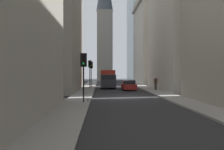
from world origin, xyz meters
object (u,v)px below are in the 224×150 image
object	(u,v)px
discarded_bottle	(88,100)
traffic_light_foreground	(83,66)
traffic_light_midblock	(90,68)
traffic_light_far_junction	(91,68)
delivery_truck	(108,79)
sedan_red	(129,85)
pedestrian	(156,83)

from	to	relation	value
discarded_bottle	traffic_light_foreground	bearing A→B (deg)	148.58
traffic_light_midblock	traffic_light_far_junction	world-z (taller)	traffic_light_midblock
traffic_light_midblock	traffic_light_far_junction	size ratio (longest dim) A/B	1.02
delivery_truck	traffic_light_foreground	xyz separation A→B (m)	(-19.65, 2.51, 1.57)
delivery_truck	sedan_red	size ratio (longest dim) A/B	1.50
traffic_light_far_junction	discarded_bottle	xyz separation A→B (m)	(-20.63, -0.48, -2.91)
traffic_light_far_junction	pedestrian	xyz separation A→B (m)	(-7.89, -8.91, -2.02)
traffic_light_midblock	discarded_bottle	size ratio (longest dim) A/B	15.47
delivery_truck	pedestrian	world-z (taller)	delivery_truck
traffic_light_foreground	discarded_bottle	bearing A→B (deg)	-31.42
traffic_light_midblock	discarded_bottle	xyz separation A→B (m)	(-17.51, -0.57, -2.96)
delivery_truck	sedan_red	world-z (taller)	delivery_truck
traffic_light_midblock	pedestrian	bearing A→B (deg)	-117.91
delivery_truck	traffic_light_foreground	bearing A→B (deg)	172.71
sedan_red	traffic_light_far_junction	xyz separation A→B (m)	(6.21, 5.47, 2.49)
traffic_light_far_junction	delivery_truck	bearing A→B (deg)	-119.41
traffic_light_far_junction	pedestrian	world-z (taller)	traffic_light_far_junction
pedestrian	discarded_bottle	distance (m)	15.31
pedestrian	discarded_bottle	xyz separation A→B (m)	(-12.74, 8.43, -0.89)
delivery_truck	traffic_light_far_junction	world-z (taller)	traffic_light_far_junction
delivery_truck	traffic_light_far_junction	bearing A→B (deg)	60.59
discarded_bottle	sedan_red	bearing A→B (deg)	-19.10
pedestrian	discarded_bottle	bearing A→B (deg)	146.50
delivery_truck	traffic_light_foreground	world-z (taller)	traffic_light_foreground
delivery_truck	traffic_light_midblock	bearing A→B (deg)	120.27
sedan_red	discarded_bottle	xyz separation A→B (m)	(-14.43, 5.00, -0.42)
traffic_light_foreground	traffic_light_far_junction	size ratio (longest dim) A/B	0.96
traffic_light_far_junction	pedestrian	distance (m)	12.07
traffic_light_midblock	traffic_light_far_junction	bearing A→B (deg)	-1.73
pedestrian	traffic_light_foreground	bearing A→B (deg)	146.58
traffic_light_midblock	pedestrian	distance (m)	10.40
sedan_red	traffic_light_foreground	xyz separation A→B (m)	(-14.95, 5.31, 2.37)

